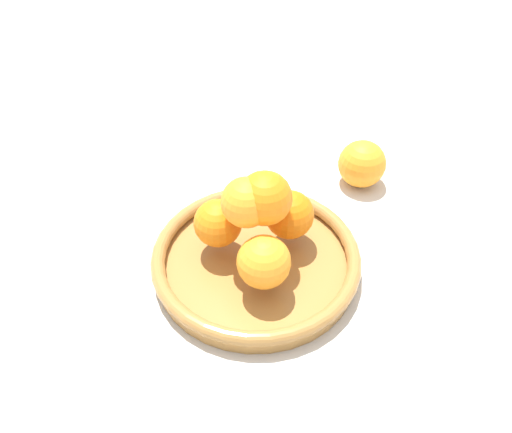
{
  "coord_description": "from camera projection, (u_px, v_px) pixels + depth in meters",
  "views": [
    {
      "loc": [
        0.36,
        0.28,
        0.52
      ],
      "look_at": [
        0.0,
        0.0,
        0.1
      ],
      "focal_mm": 35.0,
      "sensor_mm": 36.0,
      "label": 1
    }
  ],
  "objects": [
    {
      "name": "orange_pile",
      "position": [
        258.0,
        220.0,
        0.63
      ],
      "size": [
        0.16,
        0.16,
        0.12
      ],
      "color": "orange",
      "rests_on": "fruit_bowl"
    },
    {
      "name": "stray_orange",
      "position": [
        362.0,
        164.0,
        0.81
      ],
      "size": [
        0.08,
        0.08,
        0.08
      ],
      "primitive_type": "sphere",
      "color": "orange",
      "rests_on": "ground_plane"
    },
    {
      "name": "fruit_bowl",
      "position": [
        256.0,
        259.0,
        0.68
      ],
      "size": [
        0.28,
        0.28,
        0.04
      ],
      "color": "#A57238",
      "rests_on": "ground_plane"
    },
    {
      "name": "ground_plane",
      "position": [
        256.0,
        268.0,
        0.69
      ],
      "size": [
        4.0,
        4.0,
        0.0
      ],
      "primitive_type": "plane",
      "color": "beige"
    }
  ]
}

